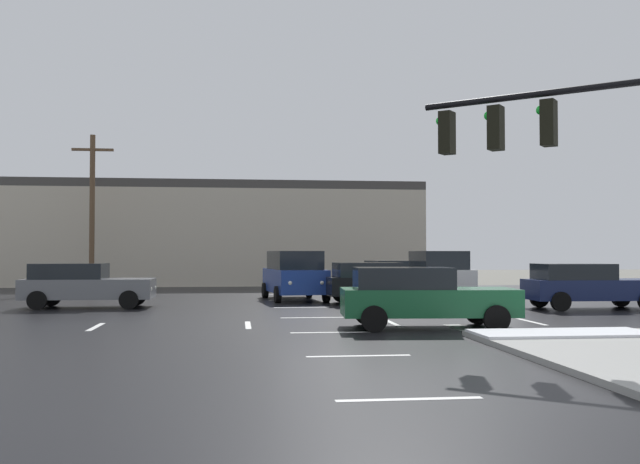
% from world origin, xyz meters
% --- Properties ---
extents(ground_plane, '(120.00, 120.00, 0.00)m').
position_xyz_m(ground_plane, '(0.00, 0.00, 0.00)').
color(ground_plane, slate).
extents(road_asphalt, '(44.00, 44.00, 0.02)m').
position_xyz_m(road_asphalt, '(0.00, 0.00, 0.01)').
color(road_asphalt, black).
rests_on(road_asphalt, ground_plane).
extents(snow_strip_curbside, '(4.00, 1.60, 0.06)m').
position_xyz_m(snow_strip_curbside, '(5.00, -4.00, 0.17)').
color(snow_strip_curbside, white).
rests_on(snow_strip_curbside, sidewalk_corner).
extents(lane_markings, '(36.15, 36.15, 0.01)m').
position_xyz_m(lane_markings, '(1.20, -1.38, 0.02)').
color(lane_markings, silver).
rests_on(lane_markings, road_asphalt).
extents(traffic_signal_mast, '(4.03, 3.40, 5.54)m').
position_xyz_m(traffic_signal_mast, '(4.52, -5.77, 3.98)').
color(traffic_signal_mast, black).
rests_on(traffic_signal_mast, sidewalk_corner).
extents(strip_building_background, '(25.53, 8.00, 6.26)m').
position_xyz_m(strip_building_background, '(-3.82, 26.10, 3.13)').
color(strip_building_background, '#BCB29E').
rests_on(strip_building_background, ground_plane).
extents(sedan_green, '(4.64, 2.30, 1.58)m').
position_xyz_m(sedan_green, '(2.48, -1.25, 0.85)').
color(sedan_green, '#195933').
rests_on(sedan_green, road_asphalt).
extents(sedan_black, '(4.62, 2.24, 1.58)m').
position_xyz_m(sedan_black, '(3.19, 7.65, 0.85)').
color(sedan_black, black).
rests_on(sedan_black, road_asphalt).
extents(suv_white, '(2.30, 4.89, 2.03)m').
position_xyz_m(suv_white, '(6.10, 9.78, 1.09)').
color(suv_white, white).
rests_on(suv_white, road_asphalt).
extents(sedan_navy, '(4.58, 2.11, 1.58)m').
position_xyz_m(sedan_navy, '(9.83, 4.19, 0.85)').
color(sedan_navy, '#141E47').
rests_on(sedan_navy, road_asphalt).
extents(sedan_grey, '(4.55, 2.05, 1.58)m').
position_xyz_m(sedan_grey, '(-7.73, 6.78, 0.85)').
color(sedan_grey, slate).
rests_on(sedan_grey, road_asphalt).
extents(suv_blue, '(2.59, 4.99, 2.03)m').
position_xyz_m(suv_blue, '(0.06, 10.13, 1.09)').
color(suv_blue, navy).
rests_on(suv_blue, road_asphalt).
extents(sedan_tan, '(2.33, 4.65, 1.58)m').
position_xyz_m(sedan_tan, '(4.86, 13.34, 0.85)').
color(sedan_tan, tan).
rests_on(sedan_tan, road_asphalt).
extents(utility_pole_distant, '(2.20, 0.28, 8.35)m').
position_xyz_m(utility_pole_distant, '(-10.09, 19.97, 4.38)').
color(utility_pole_distant, brown).
rests_on(utility_pole_distant, ground_plane).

